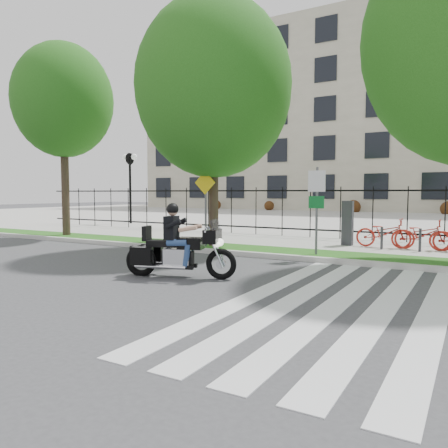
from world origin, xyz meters
The scene contains 14 objects.
ground centered at (0.00, 0.00, 0.00)m, with size 120.00×120.00×0.00m, color #3A3A3D.
curb centered at (0.00, 4.10, 0.07)m, with size 60.00×0.20×0.15m, color #B7B5AC.
grass_verge centered at (0.00, 4.95, 0.07)m, with size 60.00×1.50×0.15m, color #1C5715.
sidewalk centered at (0.00, 7.45, 0.07)m, with size 60.00×3.50×0.15m, color #AEACA3.
plaza centered at (0.00, 25.00, 0.05)m, with size 80.00×34.00×0.10m, color #AEACA3.
crosswalk_stripes centered at (4.83, 0.00, 0.01)m, with size 5.70×8.00×0.01m, color silver, non-canonical shape.
iron_fence centered at (0.00, 9.20, 1.15)m, with size 30.00×0.06×2.00m, color black, non-canonical shape.
office_building centered at (0.00, 44.92, 9.97)m, with size 60.00×21.90×20.15m.
lamp_post_left centered at (-12.00, 12.00, 3.21)m, with size 1.06×0.70×4.25m.
street_tree_0 centered at (-9.18, 4.95, 5.70)m, with size 4.06×4.06×7.90m.
street_tree_1 centered at (-1.91, 4.95, 5.37)m, with size 5.16×5.16×8.19m.
sign_pole_regulatory centered at (1.76, 4.58, 1.74)m, with size 0.50×0.09×2.50m.
sign_pole_warning centered at (-2.00, 4.58, 1.74)m, with size 0.78×0.09×2.49m.
motorcycle_rider centered at (-0.07, 0.45, 0.68)m, with size 2.57×1.19×2.04m.
Camera 1 is at (5.73, -7.52, 1.93)m, focal length 35.00 mm.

